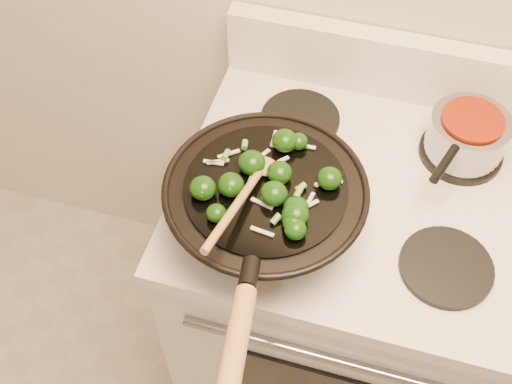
# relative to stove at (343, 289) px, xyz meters

# --- Properties ---
(stove) EXTENTS (0.78, 0.67, 1.08)m
(stove) POSITION_rel_stove_xyz_m (0.00, 0.00, 0.00)
(stove) COLOR silver
(stove) RESTS_ON ground
(wok) EXTENTS (0.39, 0.64, 0.25)m
(wok) POSITION_rel_stove_xyz_m (-0.18, -0.16, 0.53)
(wok) COLOR black
(wok) RESTS_ON stove
(stirfry) EXTENTS (0.27, 0.25, 0.05)m
(stirfry) POSITION_rel_stove_xyz_m (-0.17, -0.16, 0.60)
(stirfry) COLOR #0F3508
(stirfry) RESTS_ON wok
(wooden_spoon) EXTENTS (0.07, 0.27, 0.07)m
(wooden_spoon) POSITION_rel_stove_xyz_m (-0.20, -0.18, 0.61)
(wooden_spoon) COLOR #A2743F
(wooden_spoon) RESTS_ON wok
(saucepan) EXTENTS (0.17, 0.26, 0.10)m
(saucepan) POSITION_rel_stove_xyz_m (0.18, 0.15, 0.51)
(saucepan) COLOR gray
(saucepan) RESTS_ON stove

